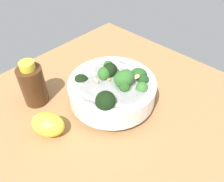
% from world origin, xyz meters
% --- Properties ---
extents(ground_plane, '(0.61, 0.61, 0.03)m').
position_xyz_m(ground_plane, '(0.00, 0.00, -0.02)').
color(ground_plane, '#996D42').
extents(bowl_of_broccoli, '(0.20, 0.20, 0.11)m').
position_xyz_m(bowl_of_broccoli, '(-0.00, 0.00, 0.04)').
color(bowl_of_broccoli, white).
rests_on(bowl_of_broccoli, ground_plane).
extents(lemon_wedge, '(0.09, 0.08, 0.05)m').
position_xyz_m(lemon_wedge, '(0.04, 0.16, 0.02)').
color(lemon_wedge, yellow).
rests_on(lemon_wedge, ground_plane).
extents(bottle_tall, '(0.06, 0.06, 0.11)m').
position_xyz_m(bottle_tall, '(0.14, 0.12, 0.05)').
color(bottle_tall, '#472814').
rests_on(bottle_tall, ground_plane).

